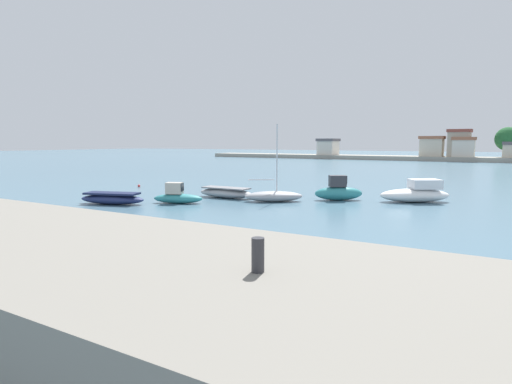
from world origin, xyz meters
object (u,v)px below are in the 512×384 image
Objects in this scene: moored_boat_0 at (112,199)px; mooring_buoy_0 at (139,186)px; mooring_buoy_3 at (217,188)px; mooring_buoy_1 at (419,196)px; mooring_bollard at (258,255)px; moored_boat_5 at (416,193)px; moored_boat_2 at (226,193)px; moored_boat_3 at (274,196)px; moored_boat_1 at (177,196)px; moored_boat_4 at (338,192)px.

mooring_buoy_0 is (-6.93, 9.44, -0.28)m from moored_boat_0.
mooring_buoy_3 is at bearing 65.25° from moored_boat_0.
mooring_buoy_1 is at bearing 12.54° from mooring_buoy_3.
mooring_bollard is 0.12× the size of moored_boat_5.
moored_boat_2 is 4.41m from moored_boat_3.
moored_boat_1 is 14.49× the size of mooring_buoy_0.
moored_boat_2 is 5.69m from mooring_buoy_3.
moored_boat_0 is 4.78m from moored_boat_1.
moored_boat_3 is (5.82, 4.43, -0.08)m from moored_boat_1.
moored_boat_2 is 15.98m from mooring_buoy_1.
moored_boat_5 is (5.50, 2.02, -0.01)m from moored_boat_4.
moored_boat_3 reaches higher than mooring_buoy_3.
moored_boat_1 is 8.89m from mooring_buoy_3.
moored_boat_0 is 0.89× the size of moored_boat_3.
moored_boat_1 reaches higher than moored_boat_2.
mooring_bollard reaches higher than moored_boat_1.
mooring_bollard is 25.89m from moored_boat_4.
moored_boat_2 is 16.24× the size of mooring_buoy_3.
moored_boat_5 is at bearing 6.45° from mooring_buoy_0.
mooring_buoy_0 is at bearing 155.09° from moored_boat_5.
moored_boat_2 is at bearing 35.80° from moored_boat_0.
moored_boat_1 is at bearing 17.66° from moored_boat_0.
mooring_bollard is 32.27m from mooring_buoy_3.
mooring_buoy_1 is 0.82× the size of mooring_buoy_3.
mooring_bollard is 2.57× the size of mooring_buoy_1.
mooring_buoy_0 is (-20.73, -0.95, -0.55)m from moored_boat_4.
moored_boat_1 reaches higher than moored_boat_0.
mooring_buoy_3 reaches higher than mooring_buoy_1.
mooring_buoy_0 is at bearing 169.19° from moored_boat_2.
moored_boat_5 reaches higher than mooring_buoy_3.
moored_boat_2 is 12.46m from mooring_buoy_0.
mooring_buoy_0 is 26.66m from mooring_buoy_1.
mooring_buoy_0 is (-26.23, -2.97, -0.54)m from moored_boat_5.
moored_boat_4 is (8.48, 3.26, 0.27)m from moored_boat_2.
mooring_bollard is 24.38m from moored_boat_3.
mooring_buoy_0 is at bearing 139.02° from moored_boat_3.
moored_boat_5 is at bearing 3.60° from mooring_buoy_3.
mooring_bollard is 36.63m from mooring_buoy_0.
moored_boat_4 reaches higher than moored_boat_0.
mooring_buoy_1 is (26.02, 5.77, -0.01)m from mooring_buoy_0.
mooring_buoy_0 is 8.57m from mooring_buoy_3.
moored_boat_2 reaches higher than mooring_buoy_0.
moored_boat_4 is at bearing 14.14° from moored_boat_1.
mooring_bollard is 0.13× the size of moored_boat_2.
mooring_buoy_3 is at bearing -167.46° from mooring_buoy_1.
mooring_buoy_1 is (9.37, 8.03, -0.30)m from moored_boat_3.
moored_boat_4 is at bearing 19.50° from moored_boat_0.
moored_boat_1 is at bearing -31.72° from mooring_buoy_0.
mooring_bollard is 27.00m from moored_boat_5.
mooring_bollard is at bearing -54.69° from moored_boat_2.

